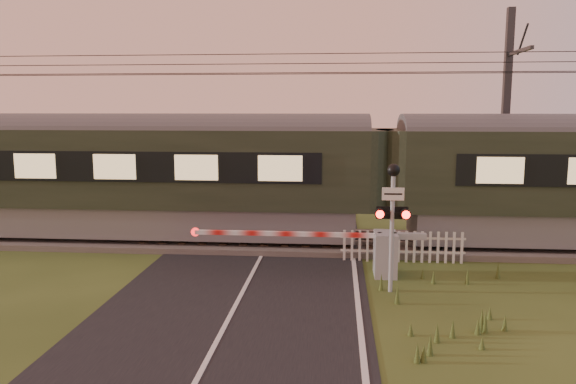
# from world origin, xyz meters

# --- Properties ---
(ground) EXTENTS (160.00, 160.00, 0.00)m
(ground) POSITION_xyz_m (0.00, 0.00, 0.00)
(ground) COLOR #2F3F18
(ground) RESTS_ON ground
(road) EXTENTS (6.00, 140.00, 0.03)m
(road) POSITION_xyz_m (0.02, -0.23, 0.01)
(road) COLOR black
(road) RESTS_ON ground
(track_bed) EXTENTS (140.00, 3.40, 0.39)m
(track_bed) POSITION_xyz_m (0.00, 6.50, 0.07)
(track_bed) COLOR #47423D
(track_bed) RESTS_ON ground
(overhead_wires) EXTENTS (120.00, 0.62, 0.62)m
(overhead_wires) POSITION_xyz_m (0.00, 6.50, 5.72)
(overhead_wires) COLOR black
(overhead_wires) RESTS_ON ground
(train) EXTENTS (42.09, 2.90, 3.92)m
(train) POSITION_xyz_m (3.72, 6.50, 2.24)
(train) COLOR slate
(train) RESTS_ON ground
(boom_gate) EXTENTS (6.31, 0.90, 1.19)m
(boom_gate) POSITION_xyz_m (3.30, 3.25, 0.65)
(boom_gate) COLOR gray
(boom_gate) RESTS_ON ground
(crossing_signal) EXTENTS (0.79, 0.34, 3.12)m
(crossing_signal) POSITION_xyz_m (3.56, 1.88, 2.15)
(crossing_signal) COLOR gray
(crossing_signal) RESTS_ON ground
(picket_fence) EXTENTS (3.57, 0.08, 0.91)m
(picket_fence) POSITION_xyz_m (4.15, 4.60, 0.46)
(picket_fence) COLOR silver
(picket_fence) RESTS_ON ground
(catenary_mast) EXTENTS (0.24, 2.47, 7.79)m
(catenary_mast) POSITION_xyz_m (8.03, 8.73, 4.04)
(catenary_mast) COLOR #2D2D30
(catenary_mast) RESTS_ON ground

